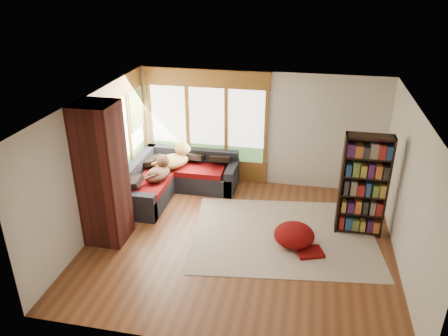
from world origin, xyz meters
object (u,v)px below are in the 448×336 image
at_px(bookshelf, 363,186).
at_px(dog_brindle, 159,169).
at_px(dog_tan, 174,156).
at_px(area_rug, 284,235).
at_px(sectional_sofa, 167,177).
at_px(pouf, 294,234).
at_px(brick_chimney, 102,175).

relative_size(bookshelf, dog_brindle, 2.50).
bearing_deg(bookshelf, dog_brindle, 173.82).
bearing_deg(dog_tan, area_rug, -82.48).
height_order(sectional_sofa, bookshelf, bookshelf).
xyz_separation_m(area_rug, dog_tan, (-2.58, 1.45, 0.78)).
distance_m(sectional_sofa, pouf, 3.34).
height_order(pouf, dog_tan, dog_tan).
height_order(sectional_sofa, area_rug, sectional_sofa).
distance_m(sectional_sofa, bookshelf, 4.25).
bearing_deg(brick_chimney, dog_brindle, 73.65).
bearing_deg(brick_chimney, pouf, 7.65).
xyz_separation_m(bookshelf, pouf, (-1.16, -0.66, -0.77)).
distance_m(bookshelf, pouf, 1.54).
xyz_separation_m(sectional_sofa, bookshelf, (4.09, -0.93, 0.68)).
bearing_deg(dog_brindle, sectional_sofa, 11.75).
bearing_deg(pouf, dog_brindle, 159.34).
height_order(sectional_sofa, pouf, sectional_sofa).
height_order(brick_chimney, dog_brindle, brick_chimney).
height_order(dog_tan, dog_brindle, dog_tan).
relative_size(dog_tan, dog_brindle, 1.26).
bearing_deg(pouf, brick_chimney, -172.35).
distance_m(brick_chimney, bookshelf, 4.69).
distance_m(dog_tan, dog_brindle, 0.63).
bearing_deg(bookshelf, brick_chimney, -166.21).
height_order(brick_chimney, pouf, brick_chimney).
height_order(bookshelf, dog_brindle, bookshelf).
relative_size(brick_chimney, dog_tan, 2.61).
bearing_deg(sectional_sofa, dog_brindle, -88.62).
xyz_separation_m(sectional_sofa, pouf, (2.93, -1.59, -0.09)).
distance_m(pouf, dog_brindle, 3.17).
bearing_deg(area_rug, dog_brindle, 162.81).
bearing_deg(sectional_sofa, bookshelf, -12.68).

